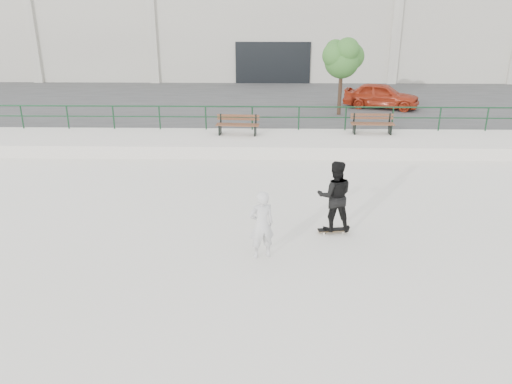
{
  "coord_description": "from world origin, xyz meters",
  "views": [
    {
      "loc": [
        -0.37,
        -10.31,
        5.7
      ],
      "look_at": [
        -0.64,
        2.0,
        0.98
      ],
      "focal_mm": 35.0,
      "sensor_mm": 36.0,
      "label": 1
    }
  ],
  "objects_px": {
    "seated_skater": "(262,225)",
    "skateboard": "(333,230)",
    "bench_left": "(238,125)",
    "red_car": "(381,95)",
    "bench_right": "(372,124)",
    "standing_skater": "(335,196)",
    "tree": "(343,57)"
  },
  "relations": [
    {
      "from": "bench_right",
      "to": "standing_skater",
      "type": "distance_m",
      "value": 9.05
    },
    {
      "from": "bench_right",
      "to": "seated_skater",
      "type": "bearing_deg",
      "value": -112.9
    },
    {
      "from": "tree",
      "to": "seated_skater",
      "type": "height_order",
      "value": "tree"
    },
    {
      "from": "bench_left",
      "to": "seated_skater",
      "type": "xyz_separation_m",
      "value": [
        1.1,
        -9.73,
        -0.07
      ]
    },
    {
      "from": "bench_left",
      "to": "red_car",
      "type": "relative_size",
      "value": 0.47
    },
    {
      "from": "bench_left",
      "to": "tree",
      "type": "height_order",
      "value": "tree"
    },
    {
      "from": "standing_skater",
      "to": "tree",
      "type": "bearing_deg",
      "value": -98.15
    },
    {
      "from": "bench_right",
      "to": "standing_skater",
      "type": "bearing_deg",
      "value": -105.7
    },
    {
      "from": "bench_right",
      "to": "red_car",
      "type": "height_order",
      "value": "red_car"
    },
    {
      "from": "standing_skater",
      "to": "skateboard",
      "type": "bearing_deg",
      "value": -89.91
    },
    {
      "from": "red_car",
      "to": "skateboard",
      "type": "xyz_separation_m",
      "value": [
        -4.14,
        -14.02,
        -1.08
      ]
    },
    {
      "from": "red_car",
      "to": "tree",
      "type": "bearing_deg",
      "value": 143.4
    },
    {
      "from": "bench_left",
      "to": "skateboard",
      "type": "distance_m",
      "value": 8.9
    },
    {
      "from": "bench_left",
      "to": "skateboard",
      "type": "height_order",
      "value": "bench_left"
    },
    {
      "from": "standing_skater",
      "to": "seated_skater",
      "type": "height_order",
      "value": "standing_skater"
    },
    {
      "from": "seated_skater",
      "to": "bench_left",
      "type": "bearing_deg",
      "value": -102.08
    },
    {
      "from": "bench_right",
      "to": "bench_left",
      "type": "bearing_deg",
      "value": -175.62
    },
    {
      "from": "seated_skater",
      "to": "skateboard",
      "type": "bearing_deg",
      "value": -162.14
    },
    {
      "from": "bench_right",
      "to": "red_car",
      "type": "relative_size",
      "value": 0.47
    },
    {
      "from": "tree",
      "to": "red_car",
      "type": "height_order",
      "value": "tree"
    },
    {
      "from": "tree",
      "to": "red_car",
      "type": "xyz_separation_m",
      "value": [
        2.35,
        1.63,
        -2.09
      ]
    },
    {
      "from": "tree",
      "to": "skateboard",
      "type": "xyz_separation_m",
      "value": [
        -1.79,
        -12.38,
        -3.17
      ]
    },
    {
      "from": "skateboard",
      "to": "bench_left",
      "type": "bearing_deg",
      "value": 101.68
    },
    {
      "from": "bench_left",
      "to": "standing_skater",
      "type": "bearing_deg",
      "value": -66.36
    },
    {
      "from": "seated_skater",
      "to": "bench_right",
      "type": "bearing_deg",
      "value": -132.78
    },
    {
      "from": "red_car",
      "to": "bench_left",
      "type": "bearing_deg",
      "value": 147.12
    },
    {
      "from": "bench_right",
      "to": "red_car",
      "type": "distance_m",
      "value": 5.57
    },
    {
      "from": "bench_left",
      "to": "red_car",
      "type": "bearing_deg",
      "value": 42.66
    },
    {
      "from": "tree",
      "to": "seated_skater",
      "type": "xyz_separation_m",
      "value": [
        -3.66,
        -13.75,
        -2.41
      ]
    },
    {
      "from": "bench_right",
      "to": "tree",
      "type": "relative_size",
      "value": 0.49
    },
    {
      "from": "bench_right",
      "to": "skateboard",
      "type": "distance_m",
      "value": 9.09
    },
    {
      "from": "red_car",
      "to": "skateboard",
      "type": "bearing_deg",
      "value": -177.9
    }
  ]
}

